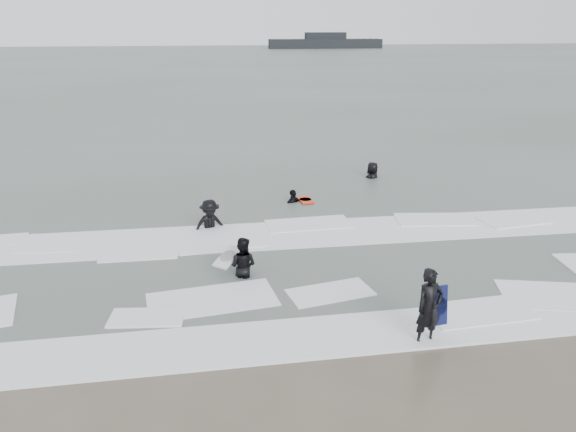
{
  "coord_description": "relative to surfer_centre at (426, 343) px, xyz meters",
  "views": [
    {
      "loc": [
        -2.52,
        -11.87,
        7.06
      ],
      "look_at": [
        0.0,
        5.0,
        1.1
      ],
      "focal_mm": 35.0,
      "sensor_mm": 36.0,
      "label": 1
    }
  ],
  "objects": [
    {
      "name": "vessel_horizon",
      "position": [
        27.58,
        140.19,
        1.49
      ],
      "size": [
        29.56,
        5.28,
        4.01
      ],
      "color": "black",
      "rests_on": "ground"
    },
    {
      "name": "surfer_right_far",
      "position": [
        2.87,
        14.0,
        0.0
      ],
      "size": [
        1.08,
        1.12,
        1.94
      ],
      "primitive_type": "imported",
      "rotation": [
        0.0,
        0.0,
        -2.27
      ],
      "color": "black",
      "rests_on": "ground"
    },
    {
      "name": "surfer_breaker",
      "position": [
        -4.81,
        8.19,
        0.0
      ],
      "size": [
        1.45,
        1.11,
        1.97
      ],
      "primitive_type": "imported",
      "rotation": [
        0.0,
        0.0,
        0.34
      ],
      "color": "black",
      "rests_on": "ground"
    },
    {
      "name": "surf_foam",
      "position": [
        -2.32,
        4.87,
        0.04
      ],
      "size": [
        30.03,
        9.06,
        0.09
      ],
      "color": "white",
      "rests_on": "ground"
    },
    {
      "name": "surfer_wading",
      "position": [
        -3.94,
        4.18,
        0.0
      ],
      "size": [
        1.06,
        0.98,
        1.77
      ],
      "primitive_type": "imported",
      "rotation": [
        0.0,
        0.0,
        2.69
      ],
      "color": "black",
      "rests_on": "ground"
    },
    {
      "name": "bodyboards",
      "position": [
        -1.68,
        5.2,
        0.5
      ],
      "size": [
        5.36,
        11.31,
        1.25
      ],
      "color": "#0D123E",
      "rests_on": "ground"
    },
    {
      "name": "sea",
      "position": [
        -2.32,
        81.17,
        0.06
      ],
      "size": [
        320.0,
        320.0,
        0.0
      ],
      "primitive_type": "plane",
      "color": "#47544C",
      "rests_on": "ground"
    },
    {
      "name": "ground",
      "position": [
        -2.32,
        1.17,
        0.0
      ],
      "size": [
        320.0,
        320.0,
        0.0
      ],
      "primitive_type": "plane",
      "color": "brown",
      "rests_on": "ground"
    },
    {
      "name": "surfer_centre",
      "position": [
        0.0,
        0.0,
        0.0
      ],
      "size": [
        0.78,
        0.62,
        1.88
      ],
      "primitive_type": "imported",
      "rotation": [
        0.0,
        0.0,
        0.27
      ],
      "color": "black",
      "rests_on": "ground"
    },
    {
      "name": "surfer_right_near",
      "position": [
        -1.4,
        10.84,
        0.0
      ],
      "size": [
        1.08,
        0.88,
        1.72
      ],
      "primitive_type": "imported",
      "rotation": [
        0.0,
        0.0,
        -2.59
      ],
      "color": "black",
      "rests_on": "ground"
    }
  ]
}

